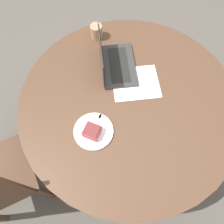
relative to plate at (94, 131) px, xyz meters
The scene contains 8 objects.
ground_plane 0.77m from the plate, behind, with size 12.00×12.00×0.00m, color #4C4742.
dining_table 0.31m from the plate, behind, with size 1.34×1.34×0.70m.
paper_document 0.41m from the plate, 167.24° to the right, with size 0.37×0.36×0.00m.
plate is the anchor object (origin of this frame).
cake_slice 0.04m from the plate, 28.89° to the left, with size 0.11×0.11×0.06m.
fork 0.04m from the plate, 152.10° to the right, with size 0.16×0.10×0.00m.
coffee_glass 0.71m from the plate, 129.14° to the right, with size 0.08×0.08×0.10m.
laptop 0.46m from the plate, 144.09° to the right, with size 0.37×0.40×0.22m.
Camera 1 is at (0.48, 0.42, 1.86)m, focal length 35.00 mm.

